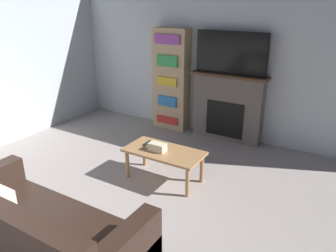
{
  "coord_description": "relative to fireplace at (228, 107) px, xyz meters",
  "views": [
    {
      "loc": [
        2.11,
        -0.54,
        2.2
      ],
      "look_at": [
        0.14,
        2.74,
        0.72
      ],
      "focal_mm": 35.0,
      "sensor_mm": 36.0,
      "label": 1
    }
  ],
  "objects": [
    {
      "name": "coffee_table",
      "position": [
        -0.18,
        -1.69,
        -0.2
      ],
      "size": [
        1.01,
        0.51,
        0.41
      ],
      "color": "#A87A4C",
      "rests_on": "ground_plane"
    },
    {
      "name": "couch",
      "position": [
        -0.26,
        -3.56,
        -0.25
      ],
      "size": [
        1.83,
        0.86,
        0.9
      ],
      "color": "black",
      "rests_on": "ground_plane"
    },
    {
      "name": "tv",
      "position": [
        0.0,
        -0.02,
        0.87
      ],
      "size": [
        1.15,
        0.03,
        0.66
      ],
      "color": "black",
      "rests_on": "fireplace"
    },
    {
      "name": "fireplace",
      "position": [
        0.0,
        0.0,
        0.0
      ],
      "size": [
        1.24,
        0.28,
        1.1
      ],
      "color": "#605651",
      "rests_on": "ground_plane"
    },
    {
      "name": "bookshelf",
      "position": [
        -1.06,
        -0.02,
        0.33
      ],
      "size": [
        0.63,
        0.29,
        1.76
      ],
      "color": "tan",
      "rests_on": "ground_plane"
    },
    {
      "name": "remote_control",
      "position": [
        -0.47,
        -1.63,
        -0.13
      ],
      "size": [
        0.04,
        0.15,
        0.02
      ],
      "color": "black",
      "rests_on": "coffee_table"
    },
    {
      "name": "wall_back",
      "position": [
        -0.32,
        0.14,
        0.79
      ],
      "size": [
        6.28,
        0.06,
        2.7
      ],
      "color": "silver",
      "rests_on": "ground_plane"
    },
    {
      "name": "tissue_box",
      "position": [
        -0.25,
        -1.74,
        -0.09
      ],
      "size": [
        0.22,
        0.12,
        0.1
      ],
      "color": "beige",
      "rests_on": "coffee_table"
    }
  ]
}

